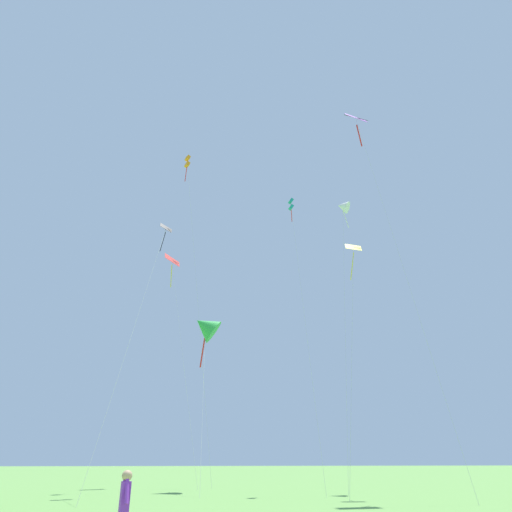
% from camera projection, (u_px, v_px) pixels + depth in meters
% --- Properties ---
extents(kite_black_large, '(2.64, 9.91, 18.01)m').
position_uv_depth(kite_black_large, '(162.00, 243.00, 33.13)').
color(kite_black_large, black).
rests_on(kite_black_large, ground_plane).
extents(kite_white_distant, '(4.27, 6.43, 22.50)m').
position_uv_depth(kite_white_distant, '(343.00, 207.00, 39.99)').
color(kite_white_distant, white).
rests_on(kite_white_distant, ground_plane).
extents(kite_yellow_diamond, '(3.93, 4.98, 15.49)m').
position_uv_depth(kite_yellow_diamond, '(353.00, 260.00, 31.08)').
color(kite_yellow_diamond, yellow).
rests_on(kite_yellow_diamond, ground_plane).
extents(kite_green_small, '(2.42, 8.19, 11.94)m').
position_uv_depth(kite_green_small, '(205.00, 326.00, 33.95)').
color(kite_green_small, green).
rests_on(kite_green_small, ground_plane).
extents(kite_purple_streamer, '(2.11, 8.30, 27.75)m').
position_uv_depth(kite_purple_streamer, '(358.00, 128.00, 36.53)').
color(kite_purple_streamer, purple).
rests_on(kite_purple_streamer, ground_plane).
extents(kite_red_high, '(3.65, 7.62, 19.62)m').
position_uv_depth(kite_red_high, '(173.00, 269.00, 42.81)').
color(kite_red_high, red).
rests_on(kite_red_high, ground_plane).
extents(kite_teal_box, '(0.71, 6.99, 21.37)m').
position_uv_depth(kite_teal_box, '(291.00, 209.00, 37.44)').
color(kite_teal_box, teal).
rests_on(kite_teal_box, ground_plane).
extents(kite_orange_box, '(3.40, 5.15, 29.38)m').
position_uv_depth(kite_orange_box, '(188.00, 165.00, 45.43)').
color(kite_orange_box, orange).
rests_on(kite_orange_box, ground_plane).
extents(person_far_back, '(0.22, 0.49, 1.53)m').
position_uv_depth(person_far_back, '(124.00, 504.00, 9.14)').
color(person_far_back, '#2D3351').
rests_on(person_far_back, ground_plane).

